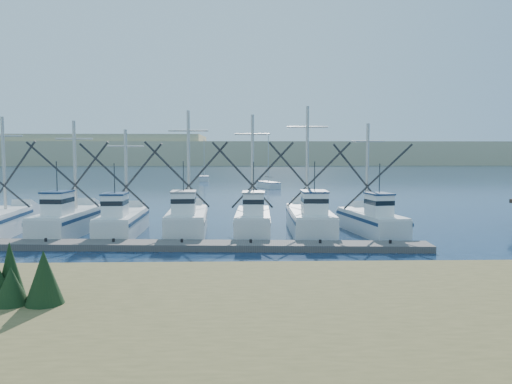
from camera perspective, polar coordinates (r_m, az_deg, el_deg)
ground at (r=23.39m, az=4.84°, el=-9.28°), size 500.00×500.00×0.00m
shore_bank at (r=14.48m, az=-24.32°, el=-15.19°), size 40.00×10.00×1.60m
floating_dock at (r=29.38m, az=-8.47°, el=-6.07°), size 28.69×3.62×0.38m
dune_ridge at (r=232.57m, az=-1.05°, el=4.44°), size 360.00×60.00×10.00m
trawler_fleet at (r=34.10m, az=-7.95°, el=-3.26°), size 28.42×8.79×8.86m
sailboat_near at (r=77.51m, az=1.42°, el=0.82°), size 3.53×5.72×8.10m
sailboat_far at (r=96.93m, az=-5.94°, el=1.55°), size 1.98×5.02×8.10m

